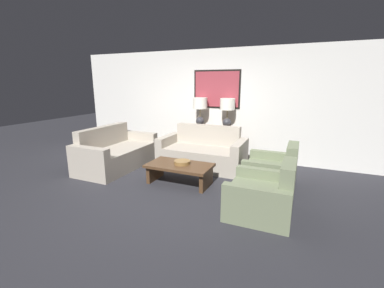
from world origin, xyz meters
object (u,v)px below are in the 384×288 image
(couch_by_back_wall, at_px, (203,153))
(table_lamp_left, at_px, (200,108))
(decorative_bowl, at_px, (182,162))
(armchair_near_back_wall, at_px, (272,172))
(coffee_table, at_px, (180,169))
(couch_by_side, at_px, (116,154))
(armchair_near_camera, at_px, (263,196))
(console_table, at_px, (213,143))
(table_lamp_right, at_px, (227,109))

(couch_by_back_wall, bearing_deg, table_lamp_left, 116.65)
(decorative_bowl, bearing_deg, armchair_near_back_wall, 18.48)
(table_lamp_left, height_order, coffee_table, table_lamp_left)
(couch_by_side, bearing_deg, couch_by_back_wall, 24.47)
(coffee_table, xyz_separation_m, armchair_near_camera, (1.61, -0.56, -0.01))
(console_table, relative_size, couch_by_back_wall, 0.68)
(table_lamp_right, bearing_deg, table_lamp_left, 180.00)
(coffee_table, bearing_deg, couch_by_side, 169.77)
(couch_by_side, bearing_deg, decorative_bowl, -8.87)
(console_table, relative_size, couch_by_side, 0.68)
(table_lamp_left, distance_m, couch_by_side, 2.27)
(table_lamp_right, xyz_separation_m, armchair_near_back_wall, (1.24, -1.24, -0.99))
(couch_by_back_wall, bearing_deg, table_lamp_right, 63.35)
(table_lamp_right, xyz_separation_m, decorative_bowl, (-0.34, -1.77, -0.85))
(table_lamp_left, distance_m, decorative_bowl, 1.99)
(armchair_near_back_wall, bearing_deg, coffee_table, -160.74)
(table_lamp_right, distance_m, couch_by_back_wall, 1.23)
(armchair_near_camera, bearing_deg, table_lamp_left, 129.12)
(console_table, bearing_deg, decorative_bowl, -89.73)
(console_table, relative_size, decorative_bowl, 4.22)
(couch_by_back_wall, xyz_separation_m, armchair_near_back_wall, (1.58, -0.56, -0.03))
(coffee_table, height_order, armchair_near_back_wall, armchair_near_back_wall)
(couch_by_back_wall, xyz_separation_m, couch_by_side, (-1.77, -0.80, 0.00))
(console_table, height_order, coffee_table, console_table)
(coffee_table, bearing_deg, armchair_near_camera, -19.26)
(table_lamp_left, bearing_deg, coffee_table, -80.05)
(table_lamp_left, height_order, armchair_near_back_wall, table_lamp_left)
(couch_by_side, height_order, armchair_near_camera, couch_by_side)
(coffee_table, bearing_deg, table_lamp_left, 99.95)
(console_table, bearing_deg, armchair_near_camera, -56.28)
(couch_by_back_wall, xyz_separation_m, armchair_near_camera, (1.58, -1.68, -0.03))
(couch_by_side, xyz_separation_m, armchair_near_camera, (3.35, -0.88, -0.03))
(table_lamp_left, relative_size, armchair_near_camera, 0.76)
(decorative_bowl, xyz_separation_m, armchair_near_back_wall, (1.57, 0.53, -0.14))
(decorative_bowl, bearing_deg, console_table, 90.27)
(couch_by_side, bearing_deg, table_lamp_left, 46.38)
(couch_by_back_wall, distance_m, decorative_bowl, 1.09)
(couch_by_back_wall, distance_m, armchair_near_back_wall, 1.68)
(table_lamp_left, relative_size, coffee_table, 0.59)
(table_lamp_left, relative_size, decorative_bowl, 2.32)
(table_lamp_right, bearing_deg, decorative_bowl, -100.78)
(console_table, bearing_deg, couch_by_back_wall, -90.00)
(coffee_table, relative_size, armchair_near_camera, 1.29)
(console_table, height_order, couch_by_back_wall, couch_by_back_wall)
(console_table, relative_size, table_lamp_right, 1.82)
(console_table, xyz_separation_m, table_lamp_left, (-0.35, 0.00, 0.86))
(armchair_near_back_wall, height_order, armchair_near_camera, same)
(couch_by_back_wall, relative_size, couch_by_side, 1.00)
(decorative_bowl, relative_size, armchair_near_camera, 0.33)
(table_lamp_right, height_order, decorative_bowl, table_lamp_right)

